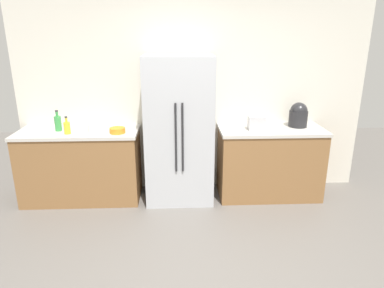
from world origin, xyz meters
The scene contains 12 objects.
ground_plane centered at (0.00, 0.00, 0.00)m, with size 9.99×9.99×0.00m, color slate.
kitchen_back_panel centered at (0.00, 2.05, 1.42)m, with size 4.66×0.10×2.83m, color silver.
counter_left centered at (-1.47, 1.67, 0.47)m, with size 1.52×0.65×0.94m.
counter_right centered at (1.01, 1.67, 0.47)m, with size 1.36×0.65×0.94m.
refrigerator centered at (-0.19, 1.65, 0.94)m, with size 0.85×0.68×1.87m.
toaster centered at (0.80, 1.62, 1.03)m, with size 0.21×0.14×0.17m, color silver.
rice_cooker centered at (1.38, 1.75, 1.09)m, with size 0.24×0.24×0.32m.
bottle_a centered at (-1.71, 1.68, 1.04)m, with size 0.08×0.08×0.26m.
bottle_b centered at (-1.56, 1.54, 1.02)m, with size 0.08×0.08×0.22m.
cup_a centered at (-1.28, 1.62, 0.98)m, with size 0.09×0.09×0.08m, color white.
cup_b centered at (0.86, 1.77, 0.98)m, with size 0.07×0.07×0.09m, color purple.
bowl_a centered at (-0.95, 1.55, 0.97)m, with size 0.19×0.19×0.07m, color orange.
Camera 1 is at (-0.22, -2.60, 2.12)m, focal length 32.32 mm.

